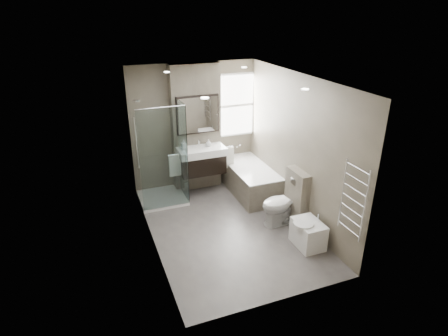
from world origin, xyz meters
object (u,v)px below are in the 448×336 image
vanity (202,160)px  toilet (283,203)px  bathtub (250,178)px  bidet (308,233)px

vanity → toilet: bearing=-59.0°
vanity → bathtub: size_ratio=0.59×
bathtub → bidet: size_ratio=2.87×
bathtub → bidet: 2.07m
vanity → bathtub: 1.07m
vanity → bathtub: bearing=-19.4°
bidet → vanity: bearing=113.0°
vanity → bathtub: vanity is taller
vanity → bidet: bearing=-67.0°
toilet → vanity: bearing=-156.1°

